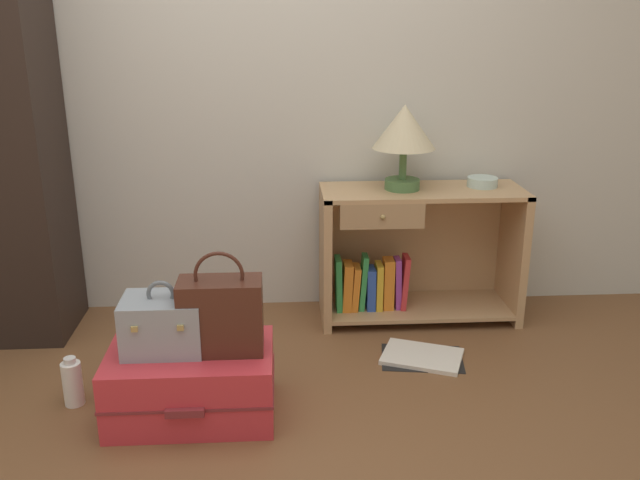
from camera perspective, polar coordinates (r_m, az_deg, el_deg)
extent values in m
plane|color=brown|center=(2.46, -6.45, -18.97)|extent=(9.00, 9.00, 0.00)
cube|color=beige|center=(3.46, -6.07, 15.18)|extent=(6.40, 0.10, 2.60)
cube|color=tan|center=(3.40, 0.45, -1.39)|extent=(0.04, 0.37, 0.68)
cube|color=tan|center=(3.59, 15.85, -1.02)|extent=(0.04, 0.37, 0.68)
cube|color=tan|center=(3.37, 8.62, 4.05)|extent=(0.99, 0.37, 0.02)
cube|color=tan|center=(3.57, 8.15, -5.51)|extent=(0.91, 0.37, 0.02)
cube|color=tan|center=(3.63, 7.80, -0.25)|extent=(0.91, 0.01, 0.66)
cube|color=#A68259|center=(3.18, 5.25, 1.99)|extent=(0.40, 0.02, 0.12)
sphere|color=#9E844C|center=(3.16, 5.29, 1.91)|extent=(0.02, 0.02, 0.02)
cube|color=green|center=(3.43, 1.56, -3.68)|extent=(0.04, 0.11, 0.27)
cube|color=orange|center=(3.43, 2.29, -3.88)|extent=(0.05, 0.12, 0.25)
cube|color=orange|center=(3.44, 2.98, -4.00)|extent=(0.05, 0.11, 0.23)
cube|color=green|center=(3.44, 3.63, -3.54)|extent=(0.05, 0.09, 0.29)
cube|color=#2D51B2|center=(3.45, 4.26, -4.04)|extent=(0.04, 0.11, 0.22)
cube|color=gold|center=(3.46, 4.94, -3.86)|extent=(0.03, 0.11, 0.24)
cube|color=orange|center=(3.46, 5.73, -3.65)|extent=(0.05, 0.09, 0.26)
cube|color=purple|center=(3.46, 6.52, -3.60)|extent=(0.04, 0.08, 0.27)
cube|color=red|center=(3.47, 7.06, -3.51)|extent=(0.04, 0.11, 0.28)
cylinder|color=#4C7542|center=(3.35, 6.90, 4.67)|extent=(0.17, 0.17, 0.05)
cylinder|color=#4C7542|center=(3.32, 6.96, 6.36)|extent=(0.04, 0.04, 0.15)
cone|color=beige|center=(3.29, 7.09, 9.42)|extent=(0.30, 0.30, 0.21)
cylinder|color=silver|center=(3.47, 13.45, 4.76)|extent=(0.15, 0.15, 0.05)
cube|color=#D1333D|center=(2.74, -10.70, -11.63)|extent=(0.63, 0.41, 0.27)
cube|color=maroon|center=(2.74, -10.70, -11.63)|extent=(0.64, 0.41, 0.01)
cube|color=maroon|center=(2.55, -11.27, -14.04)|extent=(0.14, 0.02, 0.03)
cube|color=#8E99A3|center=(2.65, -13.01, -6.88)|extent=(0.30, 0.22, 0.21)
torus|color=slate|center=(2.60, -13.21, -4.42)|extent=(0.11, 0.02, 0.11)
cube|color=tan|center=(2.55, -15.30, -7.22)|extent=(0.02, 0.01, 0.02)
cube|color=tan|center=(2.52, -11.62, -7.23)|extent=(0.02, 0.01, 0.02)
cube|color=#472319|center=(2.59, -8.30, -6.32)|extent=(0.31, 0.16, 0.29)
torus|color=#472319|center=(2.53, -8.47, -2.95)|extent=(0.19, 0.01, 0.19)
cylinder|color=white|center=(2.94, -20.02, -11.24)|extent=(0.08, 0.08, 0.18)
cylinder|color=silver|center=(2.89, -20.24, -9.46)|extent=(0.05, 0.05, 0.02)
cube|color=white|center=(3.17, 8.55, -9.63)|extent=(0.41, 0.35, 0.02)
cube|color=black|center=(3.18, 8.55, -9.75)|extent=(0.40, 0.31, 0.01)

